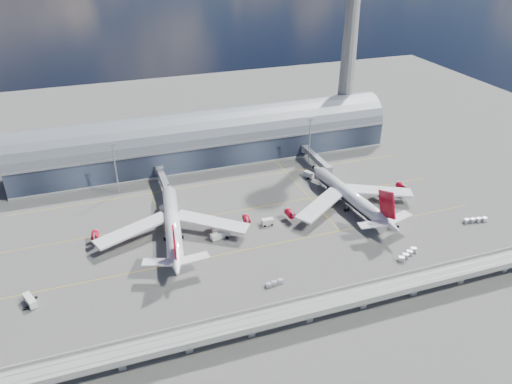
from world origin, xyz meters
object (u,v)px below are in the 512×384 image
object	(u,v)px
airliner_right	(351,197)
cargo_train_0	(274,283)
service_truck_5	(165,209)
service_truck_3	(392,222)
control_tower	(349,51)
airliner_left	(172,225)
service_truck_2	(220,235)
service_truck_0	(30,301)
cargo_train_2	(475,220)
floodlight_mast_right	(309,141)
cargo_train_1	(407,255)
service_truck_4	(309,175)
service_truck_1	(268,222)
floodlight_mast_left	(115,168)

from	to	relation	value
airliner_right	cargo_train_0	distance (m)	66.75
service_truck_5	cargo_train_0	distance (m)	70.31
service_truck_3	control_tower	bearing A→B (deg)	96.56
airliner_right	control_tower	bearing A→B (deg)	59.25
service_truck_5	airliner_left	bearing A→B (deg)	-121.76
service_truck_2	cargo_train_0	distance (m)	37.10
service_truck_5	service_truck_0	bearing A→B (deg)	-170.76
cargo_train_2	floodlight_mast_right	bearing A→B (deg)	19.18
cargo_train_1	cargo_train_0	bearing A→B (deg)	113.62
service_truck_2	service_truck_4	size ratio (longest dim) A/B	1.45
service_truck_0	service_truck_2	size ratio (longest dim) A/B	0.92
airliner_right	service_truck_4	bearing A→B (deg)	93.23
floodlight_mast_right	service_truck_1	size ratio (longest dim) A/B	4.94
airliner_left	service_truck_2	world-z (taller)	airliner_left
airliner_right	cargo_train_1	xyz separation A→B (m)	(2.68, -41.60, -4.52)
service_truck_3	floodlight_mast_right	bearing A→B (deg)	118.89
floodlight_mast_right	service_truck_1	bearing A→B (deg)	-129.94
service_truck_3	service_truck_4	size ratio (longest dim) A/B	1.21
service_truck_2	cargo_train_2	distance (m)	111.31
floodlight_mast_left	cargo_train_2	xyz separation A→B (m)	(144.16, -78.26, -12.67)
service_truck_0	service_truck_5	bearing A→B (deg)	18.02
cargo_train_0	airliner_right	bearing A→B (deg)	-43.87
airliner_right	service_truck_3	size ratio (longest dim) A/B	9.70
service_truck_1	service_truck_2	size ratio (longest dim) A/B	0.62
service_truck_0	cargo_train_2	distance (m)	181.05
service_truck_0	cargo_train_1	xyz separation A→B (m)	(138.07, -19.04, -0.56)
airliner_left	service_truck_5	xyz separation A→B (m)	(0.22, 21.57, -4.72)
floodlight_mast_left	cargo_train_2	bearing A→B (deg)	-28.50
service_truck_0	service_truck_3	bearing A→B (deg)	-21.37
service_truck_1	cargo_train_2	world-z (taller)	service_truck_1
service_truck_1	cargo_train_2	distance (m)	90.81
service_truck_0	airliner_left	bearing A→B (deg)	2.17
airliner_left	service_truck_1	size ratio (longest dim) A/B	13.28
service_truck_4	service_truck_0	bearing A→B (deg)	-178.52
control_tower	service_truck_5	world-z (taller)	control_tower
airliner_right	cargo_train_2	bearing A→B (deg)	-38.40
cargo_train_1	service_truck_0	bearing A→B (deg)	106.78
airliner_right	service_truck_2	bearing A→B (deg)	179.14
service_truck_3	service_truck_5	world-z (taller)	service_truck_3
airliner_left	service_truck_0	distance (m)	59.81
floodlight_mast_right	service_truck_4	distance (m)	20.23
service_truck_0	service_truck_4	distance (m)	141.96
service_truck_5	cargo_train_1	size ratio (longest dim) A/B	0.49
airliner_left	cargo_train_0	distance (m)	51.66
service_truck_4	cargo_train_2	xyz separation A→B (m)	(50.64, -63.41, -0.56)
control_tower	service_truck_5	xyz separation A→B (m)	(-117.29, -52.88, -50.34)
floodlight_mast_right	cargo_train_2	xyz separation A→B (m)	(44.16, -78.26, -12.67)
service_truck_1	service_truck_5	xyz separation A→B (m)	(-39.98, 25.65, -0.21)
service_truck_3	service_truck_5	size ratio (longest dim) A/B	1.25
service_truck_3	cargo_train_1	world-z (taller)	service_truck_3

